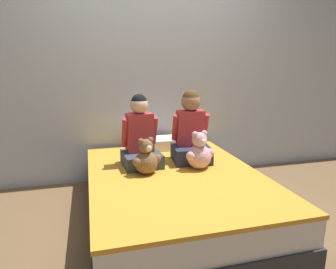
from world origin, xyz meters
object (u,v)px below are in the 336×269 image
(bed, at_px, (174,195))
(child_on_left, at_px, (140,138))
(teddy_bear_held_by_right_child, at_px, (199,153))
(teddy_bear_held_by_left_child, at_px, (146,159))
(pillow_at_headboard, at_px, (154,144))
(child_on_right, at_px, (191,132))

(bed, bearing_deg, child_on_left, 128.59)
(bed, xyz_separation_m, child_on_left, (-0.23, 0.29, 0.44))
(bed, xyz_separation_m, teddy_bear_held_by_right_child, (0.24, 0.05, 0.34))
(teddy_bear_held_by_left_child, bearing_deg, pillow_at_headboard, 56.00)
(child_on_left, height_order, teddy_bear_held_by_left_child, child_on_left)
(pillow_at_headboard, bearing_deg, child_on_right, -63.62)
(child_on_right, bearing_deg, teddy_bear_held_by_right_child, -84.62)
(bed, height_order, pillow_at_headboard, pillow_at_headboard)
(child_on_right, bearing_deg, pillow_at_headboard, 122.35)
(child_on_left, bearing_deg, teddy_bear_held_by_right_child, -30.77)
(teddy_bear_held_by_left_child, bearing_deg, bed, -27.02)
(child_on_right, height_order, teddy_bear_held_by_right_child, child_on_right)
(child_on_left, xyz_separation_m, teddy_bear_held_by_left_child, (0.00, -0.25, -0.12))
(teddy_bear_held_by_left_child, height_order, pillow_at_headboard, teddy_bear_held_by_left_child)
(teddy_bear_held_by_left_child, xyz_separation_m, teddy_bear_held_by_right_child, (0.46, 0.01, 0.01))
(bed, distance_m, child_on_left, 0.58)
(teddy_bear_held_by_right_child, bearing_deg, pillow_at_headboard, 95.61)
(bed, distance_m, pillow_at_headboard, 0.81)
(pillow_at_headboard, bearing_deg, child_on_left, -115.93)
(bed, bearing_deg, teddy_bear_held_by_right_child, 12.23)
(bed, distance_m, teddy_bear_held_by_left_child, 0.40)
(child_on_right, xyz_separation_m, pillow_at_headboard, (-0.24, 0.48, -0.21))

